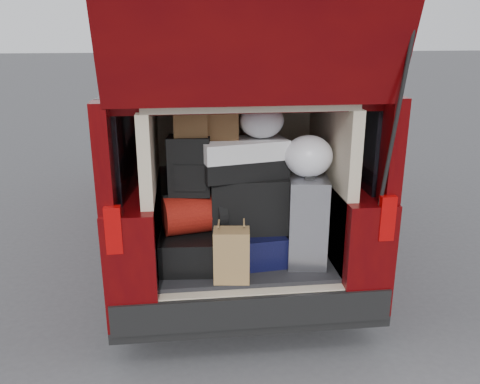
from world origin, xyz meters
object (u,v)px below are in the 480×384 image
Objects in this scene: backpack at (190,166)px; kraft_bag at (232,255)px; black_hardshell at (191,245)px; black_soft_case at (250,203)px; navy_hardshell at (251,243)px; twotone_duffel at (243,158)px; red_duffel at (194,214)px; silver_roller at (306,218)px.

kraft_bag is at bearing -44.97° from backpack.
black_hardshell is 1.64× the size of kraft_bag.
black_soft_case is 0.52m from backpack.
navy_hardshell is at bearing 69.69° from kraft_bag.
twotone_duffel is at bearing 78.38° from kraft_bag.
kraft_bag is 0.68m from backpack.
red_duffel is 0.35m from backpack.
kraft_bag is 0.43m from red_duffel.
black_hardshell is 0.43m from kraft_bag.
black_hardshell is 0.53m from black_soft_case.
black_soft_case is at bearing 6.34° from black_hardshell.
backpack is 0.70× the size of twotone_duffel.
silver_roller is at bearing 31.65° from kraft_bag.
silver_roller is 1.08× the size of twotone_duffel.
navy_hardshell is 0.75m from backpack.
kraft_bag is at bearing -47.84° from black_hardshell.
silver_roller reaches higher than black_soft_case.
black_soft_case is at bearing 10.26° from backpack.
navy_hardshell is 0.65m from twotone_duffel.
navy_hardshell is 1.25× the size of backpack.
black_hardshell is 0.60m from backpack.
backpack is at bearing 105.51° from red_duffel.
red_duffel reaches higher than navy_hardshell.
kraft_bag is at bearing -146.26° from silver_roller.
navy_hardshell is 0.31m from black_soft_case.
navy_hardshell is 0.93× the size of black_soft_case.
kraft_bag is 0.66× the size of black_soft_case.
red_duffel is at bearing -54.85° from backpack.
black_soft_case is (0.17, 0.35, 0.24)m from kraft_bag.
kraft_bag is (-0.57, -0.27, -0.14)m from silver_roller.
silver_roller is 1.55× the size of backpack.
navy_hardshell is 0.40m from kraft_bag.
backpack is (-0.02, 0.03, 0.34)m from red_duffel.
backpack is at bearing -14.82° from black_hardshell.
backpack is (0.01, -0.00, 0.60)m from black_hardshell.
black_soft_case is at bearing 133.63° from navy_hardshell.
navy_hardshell is 0.87× the size of twotone_duffel.
black_hardshell is at bearing 170.42° from twotone_duffel.
twotone_duffel reaches higher than kraft_bag.
twotone_duffel is at bearing -179.87° from black_soft_case.
red_duffel reaches higher than black_hardshell.
black_hardshell is 1.08× the size of black_soft_case.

